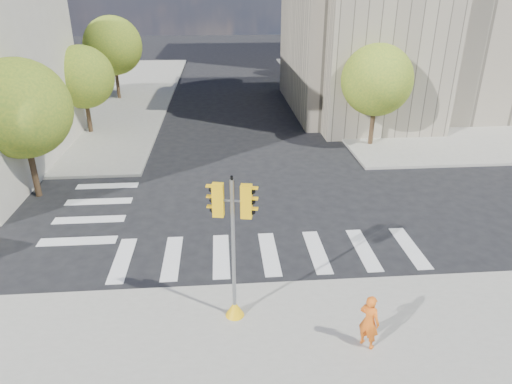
% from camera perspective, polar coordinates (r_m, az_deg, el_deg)
% --- Properties ---
extents(ground, '(160.00, 160.00, 0.00)m').
position_cam_1_polar(ground, '(18.92, 1.34, -4.49)').
color(ground, black).
rests_on(ground, ground).
extents(sidewalk_far_right, '(28.00, 40.00, 0.15)m').
position_cam_1_polar(sidewalk_far_right, '(48.57, 22.64, 11.86)').
color(sidewalk_far_right, gray).
rests_on(sidewalk_far_right, ground).
extents(sidewalk_far_left, '(28.00, 40.00, 0.15)m').
position_cam_1_polar(sidewalk_far_left, '(47.10, -27.77, 10.59)').
color(sidewalk_far_left, gray).
rests_on(sidewalk_far_left, ground).
extents(civic_building, '(26.00, 16.00, 19.39)m').
position_cam_1_polar(civic_building, '(39.63, 22.84, 19.98)').
color(civic_building, gray).
rests_on(civic_building, ground).
extents(tree_lw_near, '(4.40, 4.40, 6.41)m').
position_cam_1_polar(tree_lw_near, '(22.80, -27.37, 9.21)').
color(tree_lw_near, '#382616').
rests_on(tree_lw_near, ground).
extents(tree_lw_mid, '(4.00, 4.00, 5.77)m').
position_cam_1_polar(tree_lw_mid, '(32.15, -20.86, 13.27)').
color(tree_lw_mid, '#382616').
rests_on(tree_lw_mid, ground).
extents(tree_lw_far, '(4.80, 4.80, 6.95)m').
position_cam_1_polar(tree_lw_far, '(41.65, -17.45, 17.05)').
color(tree_lw_far, '#382616').
rests_on(tree_lw_far, ground).
extents(tree_re_near, '(4.20, 4.20, 6.16)m').
position_cam_1_polar(tree_re_near, '(28.50, 14.88, 13.36)').
color(tree_re_near, '#382616').
rests_on(tree_re_near, ground).
extents(tree_re_mid, '(4.60, 4.60, 6.66)m').
position_cam_1_polar(tree_re_mid, '(39.85, 9.31, 17.24)').
color(tree_re_mid, '#382616').
rests_on(tree_re_mid, ground).
extents(tree_re_far, '(4.00, 4.00, 5.88)m').
position_cam_1_polar(tree_re_far, '(51.58, 6.10, 18.45)').
color(tree_re_far, '#382616').
rests_on(tree_re_far, ground).
extents(lamp_near, '(0.35, 0.18, 8.11)m').
position_cam_1_polar(lamp_near, '(32.31, 13.56, 15.68)').
color(lamp_near, black).
rests_on(lamp_near, sidewalk_far_right).
extents(lamp_far, '(0.35, 0.18, 8.11)m').
position_cam_1_polar(lamp_far, '(45.75, 8.19, 18.49)').
color(lamp_far, black).
rests_on(lamp_far, sidewalk_far_right).
extents(traffic_signal, '(1.08, 0.56, 4.50)m').
position_cam_1_polar(traffic_signal, '(13.02, -2.81, -8.61)').
color(traffic_signal, yellow).
rests_on(traffic_signal, sidewalk_near).
extents(photographer, '(0.69, 0.70, 1.63)m').
position_cam_1_polar(photographer, '(13.02, 13.97, -15.42)').
color(photographer, orange).
rests_on(photographer, sidewalk_near).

